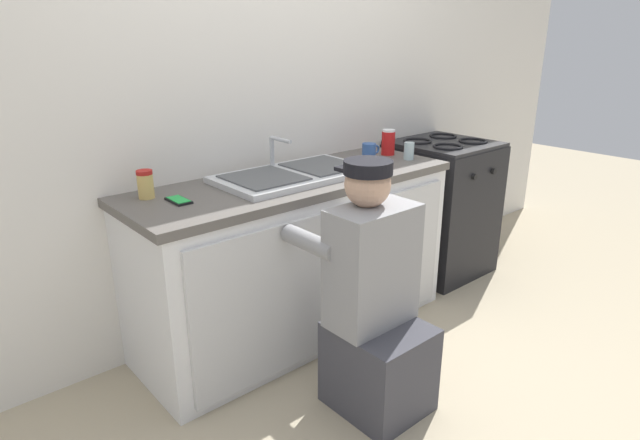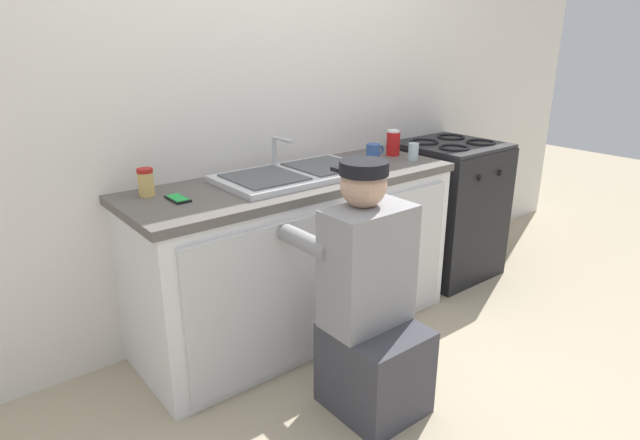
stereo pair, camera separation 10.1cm
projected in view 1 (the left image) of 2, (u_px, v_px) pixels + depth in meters
The scene contains 12 objects.
ground_plane at pixel (332, 351), 2.81m from camera, with size 12.00×12.00×0.00m, color tan.
back_wall at pixel (253, 98), 2.86m from camera, with size 6.00×0.10×2.50m, color silver.
counter_cabinet at pixel (297, 261), 2.88m from camera, with size 1.74×0.62×0.84m.
countertop at pixel (295, 182), 2.74m from camera, with size 1.78×0.62×0.04m, color #5B5651.
sink_double_basin at pixel (294, 174), 2.73m from camera, with size 0.80×0.44×0.19m.
stove_range at pixel (440, 207), 3.65m from camera, with size 0.60×0.62×0.92m.
plumber_person at pixel (374, 310), 2.29m from camera, with size 0.42×0.61×1.10m.
coffee_mug at pixel (369, 151), 3.11m from camera, with size 0.13×0.08×0.09m.
condiment_jar at pixel (145, 184), 2.38m from camera, with size 0.07×0.07×0.13m.
water_glass at pixel (409, 151), 3.11m from camera, with size 0.06×0.06×0.10m.
cell_phone at pixel (179, 200), 2.35m from camera, with size 0.07×0.14×0.01m.
soda_cup_red at pixel (388, 142), 3.22m from camera, with size 0.08×0.08×0.15m.
Camera 1 is at (-1.63, -1.79, 1.59)m, focal length 30.00 mm.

